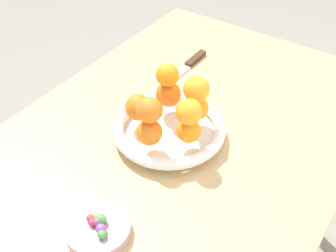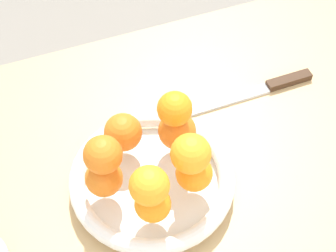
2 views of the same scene
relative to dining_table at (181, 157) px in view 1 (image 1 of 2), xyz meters
The scene contains 20 objects.
dining_table is the anchor object (origin of this frame).
fruit_bowl 0.12m from the dining_table, 26.69° to the right, with size 0.26×0.26×0.04m.
candy_dish 0.35m from the dining_table, ahead, with size 0.12×0.12×0.02m, color #B28C99.
orange_0 0.17m from the dining_table, 43.47° to the left, with size 0.05×0.05×0.05m, color orange.
orange_1 0.16m from the dining_table, 133.68° to the left, with size 0.06×0.06×0.06m, color orange.
orange_2 0.17m from the dining_table, 115.10° to the right, with size 0.06×0.06×0.06m, color orange.
orange_3 0.19m from the dining_table, 57.81° to the right, with size 0.06×0.06×0.06m, color orange.
orange_4 0.19m from the dining_table, ahead, with size 0.06×0.06×0.06m, color orange.
orange_5 0.24m from the dining_table, ahead, with size 0.06×0.06×0.06m, color orange.
orange_6 0.23m from the dining_table, 111.30° to the right, with size 0.05×0.05×0.05m, color orange.
orange_7 0.22m from the dining_table, 118.99° to the left, with size 0.06×0.06×0.06m, color orange.
orange_8 0.22m from the dining_table, 42.03° to the left, with size 0.06×0.06×0.06m, color orange.
candy_ball_0 0.35m from the dining_table, ahead, with size 0.02×0.02×0.02m, color #C6384C.
candy_ball_1 0.34m from the dining_table, ahead, with size 0.02×0.02×0.02m, color #4C9947.
candy_ball_2 0.34m from the dining_table, ahead, with size 0.02×0.02×0.02m, color gold.
candy_ball_3 0.37m from the dining_table, ahead, with size 0.02×0.02×0.02m, color #4C9947.
candy_ball_4 0.35m from the dining_table, ahead, with size 0.02×0.02×0.02m, color #C6384C.
candy_ball_5 0.35m from the dining_table, ahead, with size 0.02×0.02×0.02m, color #8C4C99.
candy_ball_6 0.36m from the dining_table, ahead, with size 0.02×0.02×0.02m, color #8C4C99.
knife 0.28m from the dining_table, 148.44° to the right, with size 0.26×0.02×0.01m.
Camera 1 is at (0.64, 0.40, 1.41)m, focal length 45.00 mm.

